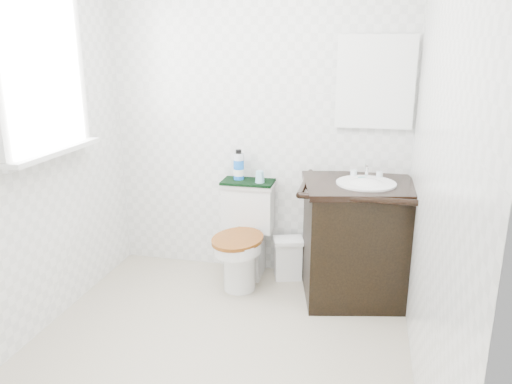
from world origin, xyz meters
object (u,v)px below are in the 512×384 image
at_px(toilet, 244,239).
at_px(vanity, 358,237).
at_px(mouthwash_bottle, 239,166).
at_px(trash_bin, 288,258).
at_px(cup, 260,177).

relative_size(toilet, vanity, 0.78).
height_order(toilet, mouthwash_bottle, mouthwash_bottle).
xyz_separation_m(trash_bin, mouthwash_bottle, (-0.39, 0.04, 0.68)).
height_order(toilet, vanity, vanity).
xyz_separation_m(toilet, vanity, (0.82, -0.07, 0.11)).
bearing_deg(vanity, toilet, 175.17).
bearing_deg(cup, trash_bin, 3.00).
relative_size(trash_bin, cup, 3.65).
height_order(trash_bin, cup, cup).
height_order(toilet, trash_bin, toilet).
distance_m(toilet, mouthwash_bottle, 0.54).
relative_size(vanity, mouthwash_bottle, 4.13).
bearing_deg(trash_bin, cup, -177.00).
bearing_deg(cup, mouthwash_bottle, 162.14).
distance_m(trash_bin, cup, 0.66).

